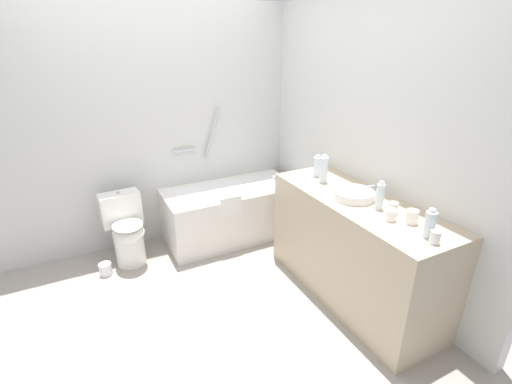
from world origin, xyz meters
The scene contains 17 objects.
ground_plane centered at (0.00, 0.00, 0.00)m, with size 3.85×3.85×0.00m, color #9E9389.
wall_back_tiled centered at (0.00, 1.34, 1.19)m, with size 3.25×0.10×2.37m, color silver.
wall_right_mirror centered at (1.47, 0.00, 1.19)m, with size 0.10×2.99×2.37m, color silver.
bathtub centered at (0.64, 0.97, 0.30)m, with size 1.41×0.66×1.37m.
toilet centered at (-0.45, 0.96, 0.33)m, with size 0.38×0.51×0.68m.
vanity_counter centered at (1.13, -0.41, 0.44)m, with size 0.58×1.60×0.88m, color tan.
sink_basin centered at (1.10, -0.37, 0.91)m, with size 0.31×0.31×0.06m, color white.
sink_faucet centered at (1.29, -0.37, 0.91)m, with size 0.13×0.15×0.08m.
water_bottle_0 centered at (1.14, -0.60, 0.98)m, with size 0.06×0.06×0.21m.
water_bottle_1 centered at (1.12, -1.04, 0.97)m, with size 0.07×0.07×0.19m.
water_bottle_2 centered at (1.14, 0.16, 0.97)m, with size 0.07×0.07×0.20m.
water_bottle_3 centered at (1.10, 0.02, 0.99)m, with size 0.07×0.07×0.24m.
drinking_glass_0 centered at (1.08, -0.77, 0.92)m, with size 0.07×0.07×0.08m, color white.
drinking_glass_1 centered at (1.09, -1.11, 0.92)m, with size 0.06×0.06×0.08m, color white.
drinking_glass_2 centered at (1.16, -0.71, 0.92)m, with size 0.07×0.07×0.09m, color white.
drinking_glass_3 centered at (1.17, -0.87, 0.93)m, with size 0.08×0.08×0.10m, color white.
toilet_paper_roll centered at (-0.70, 0.82, 0.06)m, with size 0.11×0.11×0.11m, color white.
Camera 1 is at (-0.74, -2.33, 2.02)m, focal length 25.56 mm.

